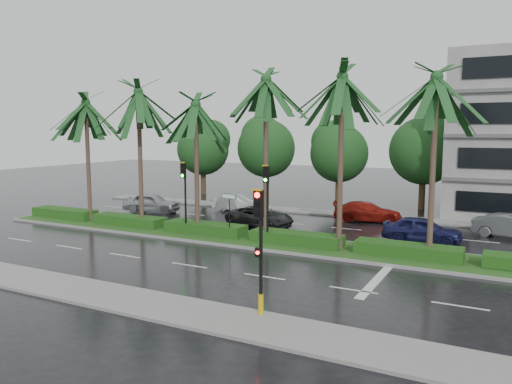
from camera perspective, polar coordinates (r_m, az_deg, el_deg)
The scene contains 18 objects.
ground at distance 28.27m, azimuth -1.80°, elevation -5.97°, with size 120.00×120.00×0.00m, color black.
near_sidewalk at distance 20.31m, azimuth -16.27°, elevation -11.38°, with size 40.00×2.40×0.12m, color gray.
far_sidewalk at distance 38.98m, azimuth 6.84°, elevation -2.29°, with size 40.00×2.00×0.12m, color gray.
median at distance 29.11m, azimuth -0.84°, elevation -5.42°, with size 36.00×4.00×0.15m.
hedge at distance 29.03m, azimuth -0.84°, elevation -4.71°, with size 35.20×1.40×0.60m.
lane_markings at distance 26.58m, azimuth 3.51°, elevation -6.82°, with size 34.00×13.06×0.01m.
palm_row at distance 29.08m, azimuth -3.05°, elevation 10.30°, with size 26.30×4.20×9.85m.
signal_near at distance 16.88m, azimuth 0.42°, elevation -6.24°, with size 0.34×0.45×4.36m.
signal_median_left at distance 30.13m, azimuth -8.20°, elevation 0.56°, with size 0.34×0.42×4.36m.
signal_median_right at distance 27.32m, azimuth 1.23°, elevation -0.04°, with size 0.34×0.42×4.36m.
street_sign at distance 28.77m, azimuth -3.09°, elevation -1.44°, with size 0.95×0.09×2.60m.
bg_trees at distance 43.63m, azimuth 10.07°, elevation 5.05°, with size 33.25×5.40×7.80m.
car_silver at distance 39.75m, azimuth -11.84°, elevation -1.20°, with size 4.41×1.77×1.50m, color #ACADB4.
car_white at distance 39.44m, azimuth -2.28°, elevation -1.27°, with size 3.91×1.36×1.29m, color silver.
car_darkgrey at distance 33.23m, azimuth 0.44°, elevation -2.83°, with size 4.73×2.18×1.32m, color #232326.
car_red at distance 35.89m, azimuth 12.61°, elevation -2.21°, with size 4.74×1.93×1.38m, color maroon.
car_blue at distance 30.09m, azimuth 18.44°, elevation -4.08°, with size 4.37×1.76×1.49m, color #191C4D.
car_grey at distance 33.33m, azimuth 27.10°, elevation -3.52°, with size 4.24×1.48×1.40m, color #5A5D5F.
Camera 1 is at (13.45, -24.03, 6.41)m, focal length 35.00 mm.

